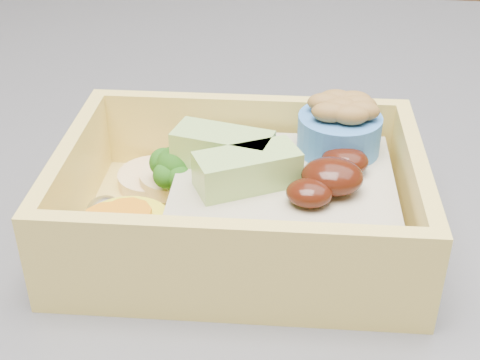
# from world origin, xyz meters

# --- Properties ---
(bento_box) EXTENTS (0.21, 0.16, 0.08)m
(bento_box) POSITION_xyz_m (-0.19, -0.17, 0.95)
(bento_box) COLOR #EDCE62
(bento_box) RESTS_ON island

